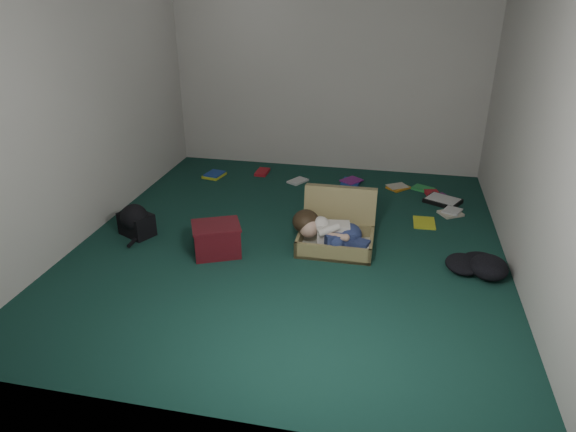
% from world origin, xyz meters
% --- Properties ---
extents(floor, '(4.50, 4.50, 0.00)m').
position_xyz_m(floor, '(0.00, 0.00, 0.00)').
color(floor, '#143B32').
rests_on(floor, ground).
extents(wall_back, '(4.50, 0.00, 4.50)m').
position_xyz_m(wall_back, '(0.00, 2.25, 1.30)').
color(wall_back, silver).
rests_on(wall_back, ground).
extents(wall_front, '(4.50, 0.00, 4.50)m').
position_xyz_m(wall_front, '(0.00, -2.25, 1.30)').
color(wall_front, silver).
rests_on(wall_front, ground).
extents(wall_left, '(0.00, 4.50, 4.50)m').
position_xyz_m(wall_left, '(-2.00, 0.00, 1.30)').
color(wall_left, silver).
rests_on(wall_left, ground).
extents(wall_right, '(0.00, 4.50, 4.50)m').
position_xyz_m(wall_right, '(2.00, 0.00, 1.30)').
color(wall_right, silver).
rests_on(wall_right, ground).
extents(suitcase, '(0.70, 0.69, 0.52)m').
position_xyz_m(suitcase, '(0.44, 0.08, 0.15)').
color(suitcase, '#968752').
rests_on(suitcase, floor).
extents(person, '(0.76, 0.37, 0.32)m').
position_xyz_m(person, '(0.39, -0.09, 0.20)').
color(person, silver).
rests_on(person, suitcase).
extents(maroon_bin, '(0.54, 0.49, 0.30)m').
position_xyz_m(maroon_bin, '(-0.63, -0.36, 0.15)').
color(maroon_bin, '#541118').
rests_on(maroon_bin, floor).
extents(backpack, '(0.52, 0.48, 0.25)m').
position_xyz_m(backpack, '(-1.54, -0.15, 0.12)').
color(backpack, black).
rests_on(backpack, floor).
extents(clothing_pile, '(0.56, 0.50, 0.15)m').
position_xyz_m(clothing_pile, '(1.70, -0.14, 0.08)').
color(clothing_pile, black).
rests_on(clothing_pile, floor).
extents(paper_tray, '(0.46, 0.42, 0.05)m').
position_xyz_m(paper_tray, '(1.51, 1.31, 0.03)').
color(paper_tray, black).
rests_on(paper_tray, floor).
extents(book_scatter, '(3.13, 1.39, 0.02)m').
position_xyz_m(book_scatter, '(0.61, 1.46, 0.01)').
color(book_scatter, yellow).
rests_on(book_scatter, floor).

